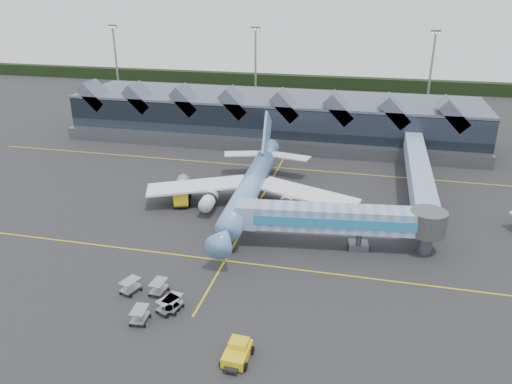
% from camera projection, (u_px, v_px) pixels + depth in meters
% --- Properties ---
extents(ground, '(260.00, 260.00, 0.00)m').
position_uv_depth(ground, '(241.00, 233.00, 70.86)').
color(ground, '#27272A').
rests_on(ground, ground).
extents(taxi_stripes, '(120.00, 60.00, 0.01)m').
position_uv_depth(taxi_stripes, '(257.00, 205.00, 79.84)').
color(taxi_stripes, gold).
rests_on(taxi_stripes, ground).
extents(tree_line_far, '(260.00, 4.00, 4.00)m').
position_uv_depth(tree_line_far, '(324.00, 82.00, 168.88)').
color(tree_line_far, black).
rests_on(tree_line_far, ground).
extents(terminal, '(90.00, 22.25, 12.52)m').
position_uv_depth(terminal, '(273.00, 117.00, 112.59)').
color(terminal, black).
rests_on(terminal, ground).
extents(light_masts, '(132.40, 42.56, 22.45)m').
position_uv_depth(light_masts, '(394.00, 76.00, 117.99)').
color(light_masts, gray).
rests_on(light_masts, ground).
extents(main_airliner, '(33.96, 39.06, 12.55)m').
position_uv_depth(main_airliner, '(251.00, 186.00, 77.40)').
color(main_airliner, '#6B93DA').
rests_on(main_airliner, ground).
extents(jet_bridge, '(27.26, 7.09, 6.05)m').
position_uv_depth(jet_bridge, '(351.00, 220.00, 65.05)').
color(jet_bridge, '#738FBF').
rests_on(jet_bridge, ground).
extents(fuel_truck, '(4.76, 9.07, 3.06)m').
position_uv_depth(fuel_truck, '(182.00, 189.00, 81.35)').
color(fuel_truck, black).
rests_on(fuel_truck, ground).
extents(pushback_tug, '(2.64, 4.05, 1.75)m').
position_uv_depth(pushback_tug, '(237.00, 352.00, 46.66)').
color(pushback_tug, yellow).
rests_on(pushback_tug, ground).
extents(baggage_carts, '(8.01, 7.67, 1.60)m').
position_uv_depth(baggage_carts, '(154.00, 299.00, 54.45)').
color(baggage_carts, '#999CA2').
rests_on(baggage_carts, ground).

